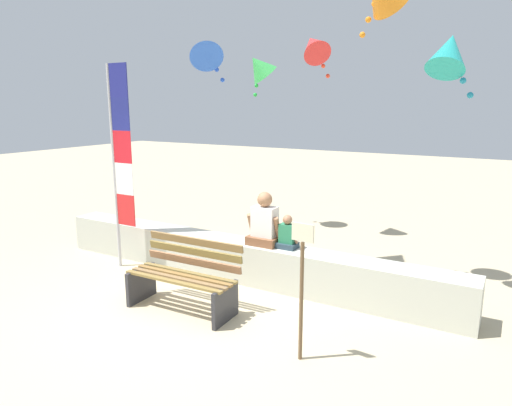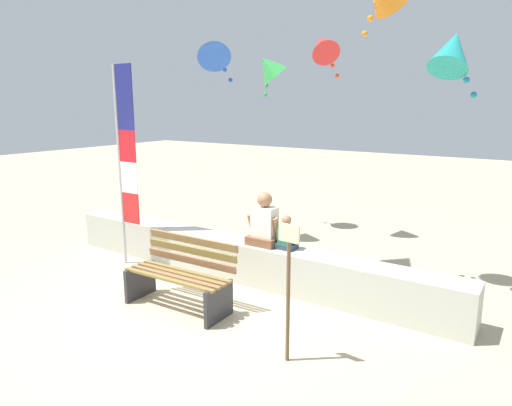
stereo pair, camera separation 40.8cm
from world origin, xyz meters
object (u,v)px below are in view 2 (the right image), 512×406
(person_adult, at_px, (264,224))
(flag_banner, at_px, (125,154))
(kite_blue, at_px, (214,49))
(kite_red, at_px, (323,45))
(kite_green, at_px, (269,67))
(kite_teal, at_px, (452,51))
(sign_post, at_px, (288,283))
(park_bench, at_px, (181,276))
(person_child, at_px, (286,236))

(person_adult, height_order, flag_banner, flag_banner)
(kite_blue, bearing_deg, kite_red, 40.35)
(person_adult, relative_size, kite_green, 0.83)
(kite_teal, distance_m, sign_post, 3.59)
(park_bench, distance_m, kite_green, 4.97)
(flag_banner, relative_size, kite_blue, 3.20)
(person_child, xyz_separation_m, kite_teal, (1.79, 0.94, 2.44))
(park_bench, height_order, kite_blue, kite_blue)
(flag_banner, relative_size, sign_post, 2.19)
(person_adult, relative_size, kite_teal, 0.82)
(park_bench, height_order, sign_post, sign_post)
(person_adult, distance_m, kite_blue, 3.60)
(park_bench, distance_m, flag_banner, 2.38)
(park_bench, distance_m, sign_post, 1.88)
(park_bench, xyz_separation_m, kite_blue, (-1.53, 2.67, 3.13))
(person_child, relative_size, kite_red, 0.50)
(park_bench, bearing_deg, person_child, 56.40)
(person_adult, xyz_separation_m, kite_green, (-1.59, 2.63, 2.40))
(person_adult, height_order, kite_red, kite_red)
(flag_banner, bearing_deg, person_adult, 13.43)
(kite_red, height_order, kite_blue, kite_red)
(person_child, distance_m, kite_green, 4.13)
(park_bench, height_order, kite_green, kite_green)
(kite_teal, bearing_deg, person_adult, -156.35)
(park_bench, relative_size, sign_post, 1.01)
(person_adult, bearing_deg, kite_red, 99.75)
(person_adult, xyz_separation_m, kite_red, (-0.47, 2.71, 2.74))
(kite_blue, distance_m, kite_teal, 4.19)
(park_bench, relative_size, kite_teal, 1.56)
(kite_red, relative_size, kite_blue, 0.96)
(kite_green, relative_size, kite_teal, 0.98)
(park_bench, bearing_deg, kite_green, 106.02)
(kite_blue, bearing_deg, person_adult, -35.21)
(person_child, bearing_deg, kite_red, 106.99)
(flag_banner, bearing_deg, park_bench, -22.03)
(kite_red, bearing_deg, kite_teal, -34.11)
(park_bench, xyz_separation_m, sign_post, (1.79, -0.37, 0.44))
(person_child, bearing_deg, sign_post, -59.54)
(person_child, bearing_deg, kite_blue, 149.15)
(person_child, relative_size, kite_teal, 0.51)
(park_bench, bearing_deg, person_adult, 69.38)
(sign_post, bearing_deg, kite_red, 112.36)
(flag_banner, distance_m, kite_teal, 4.85)
(sign_post, bearing_deg, park_bench, 168.39)
(person_adult, relative_size, person_child, 1.60)
(park_bench, relative_size, flag_banner, 0.46)
(person_child, bearing_deg, kite_teal, 27.77)
(park_bench, relative_size, kite_blue, 1.48)
(kite_green, xyz_separation_m, kite_red, (1.12, 0.08, 0.34))
(person_child, relative_size, flag_banner, 0.15)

